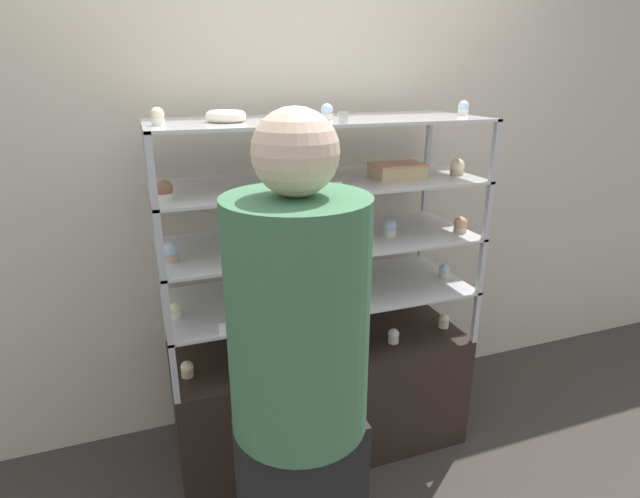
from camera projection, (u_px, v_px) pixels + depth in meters
ground_plane at (320, 440)px, 2.57m from camera, size 20.00×20.00×0.00m
back_wall at (292, 175)px, 2.50m from camera, size 8.00×0.05×2.60m
display_base at (320, 392)px, 2.47m from camera, size 1.38×0.54×0.58m
display_riser_lower at (320, 294)px, 2.29m from camera, size 1.38×0.54×0.26m
display_riser_middle at (320, 241)px, 2.21m from camera, size 1.38×0.54×0.26m
display_riser_upper at (320, 184)px, 2.12m from camera, size 1.38×0.54×0.26m
display_riser_top at (320, 122)px, 2.04m from camera, size 1.38×0.54×0.26m
layer_cake_centerpiece at (346, 220)px, 2.22m from camera, size 0.21×0.21×0.14m
sheet_cake_frosted at (397, 170)px, 2.19m from camera, size 0.23×0.16×0.06m
cupcake_0 at (187, 369)px, 2.08m from camera, size 0.05×0.05×0.07m
cupcake_1 at (260, 361)px, 2.14m from camera, size 0.05×0.05×0.07m
cupcake_2 at (330, 344)px, 2.27m from camera, size 0.05×0.05×0.07m
cupcake_3 at (393, 336)px, 2.35m from camera, size 0.05×0.05×0.07m
cupcake_4 at (444, 321)px, 2.49m from camera, size 0.05×0.05×0.07m
price_tag_0 at (303, 371)px, 2.09m from camera, size 0.04×0.00×0.04m
cupcake_5 at (176, 310)px, 2.03m from camera, size 0.05×0.05×0.07m
cupcake_6 at (328, 293)px, 2.20m from camera, size 0.05×0.05×0.07m
cupcake_7 at (444, 271)px, 2.44m from camera, size 0.05×0.05×0.07m
price_tag_1 at (224, 329)px, 1.91m from camera, size 0.04×0.00×0.04m
cupcake_8 at (170, 253)px, 1.92m from camera, size 0.06×0.06×0.07m
cupcake_9 at (257, 246)px, 1.99m from camera, size 0.06×0.06×0.07m
cupcake_10 at (390, 228)px, 2.23m from camera, size 0.06×0.06×0.07m
cupcake_11 at (460, 225)px, 2.27m from camera, size 0.06×0.06×0.07m
price_tag_2 at (286, 258)px, 1.90m from camera, size 0.04×0.00×0.04m
cupcake_12 at (164, 191)px, 1.79m from camera, size 0.06×0.06×0.07m
cupcake_13 at (281, 180)px, 1.96m from camera, size 0.06×0.06×0.07m
cupcake_14 at (457, 167)px, 2.23m from camera, size 0.06×0.06×0.07m
price_tag_3 at (337, 188)px, 1.88m from camera, size 0.04×0.00×0.04m
cupcake_15 at (158, 117)px, 1.74m from camera, size 0.05×0.05×0.06m
cupcake_16 at (327, 112)px, 1.96m from camera, size 0.05×0.05×0.06m
cupcake_17 at (463, 108)px, 2.18m from camera, size 0.05×0.05×0.06m
price_tag_4 at (344, 118)px, 1.81m from camera, size 0.04×0.00×0.04m
donut_glazed at (226, 116)px, 1.88m from camera, size 0.15×0.15×0.04m
customer_figure at (299, 387)px, 1.46m from camera, size 0.40×0.40×1.71m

